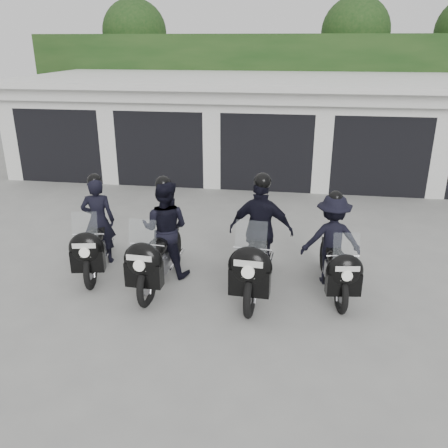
# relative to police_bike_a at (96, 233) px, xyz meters

# --- Properties ---
(ground) EXTENTS (80.00, 80.00, 0.00)m
(ground) POSITION_rel_police_bike_a_xyz_m (2.78, -0.01, -0.73)
(ground) COLOR gray
(ground) RESTS_ON ground
(garage_block) EXTENTS (16.40, 6.80, 2.96)m
(garage_block) POSITION_rel_police_bike_a_xyz_m (2.78, 8.05, 0.70)
(garage_block) COLOR silver
(garage_block) RESTS_ON ground
(background_vegetation) EXTENTS (20.00, 3.90, 5.80)m
(background_vegetation) POSITION_rel_police_bike_a_xyz_m (3.15, 12.91, 2.04)
(background_vegetation) COLOR #163312
(background_vegetation) RESTS_ON ground
(police_bike_a) EXTENTS (0.89, 2.08, 1.83)m
(police_bike_a) POSITION_rel_police_bike_a_xyz_m (0.00, 0.00, 0.00)
(police_bike_a) COLOR black
(police_bike_a) RESTS_ON ground
(police_bike_b) EXTENTS (0.91, 2.23, 1.94)m
(police_bike_b) POSITION_rel_police_bike_a_xyz_m (1.34, -0.24, 0.09)
(police_bike_b) COLOR black
(police_bike_b) RESTS_ON ground
(police_bike_c) EXTENTS (1.16, 2.38, 2.07)m
(police_bike_c) POSITION_rel_police_bike_a_xyz_m (3.06, -0.23, 0.15)
(police_bike_c) COLOR black
(police_bike_c) RESTS_ON ground
(police_bike_d) EXTENTS (1.12, 2.02, 1.76)m
(police_bike_d) POSITION_rel_police_bike_a_xyz_m (4.32, -0.05, 0.02)
(police_bike_d) COLOR black
(police_bike_d) RESTS_ON ground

